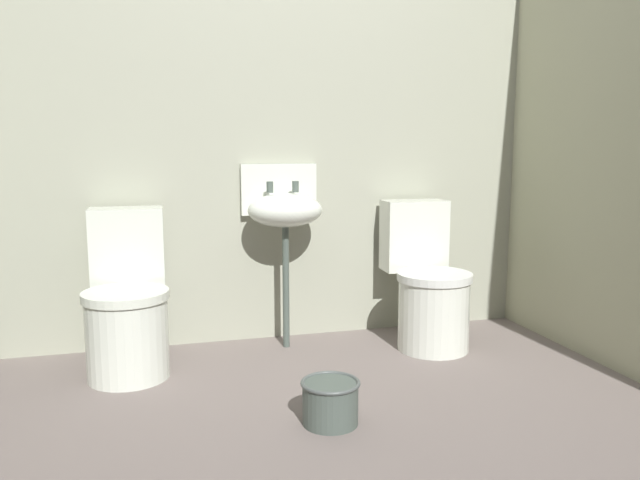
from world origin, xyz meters
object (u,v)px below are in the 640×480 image
(toilet_right, at_px, (427,287))
(sink, at_px, (284,209))
(bucket, at_px, (330,401))
(toilet_left, at_px, (127,307))

(toilet_right, xyz_separation_m, sink, (-0.76, 0.19, 0.43))
(sink, relative_size, bucket, 4.17)
(toilet_left, distance_m, toilet_right, 1.57)
(bucket, bearing_deg, toilet_right, 46.00)
(sink, bearing_deg, toilet_right, -13.95)
(toilet_right, distance_m, bucket, 1.17)
(toilet_left, height_order, toilet_right, same)
(sink, bearing_deg, bucket, -92.08)
(toilet_right, distance_m, sink, 0.89)
(toilet_left, height_order, bucket, toilet_left)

